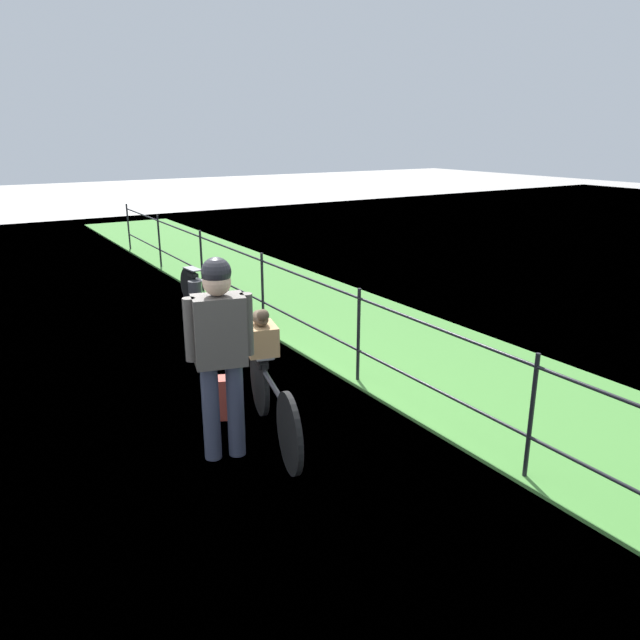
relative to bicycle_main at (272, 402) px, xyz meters
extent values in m
plane|color=#9E9993|center=(-0.64, -0.54, -0.35)|extent=(60.00, 60.00, 0.00)
cube|color=#478438|center=(-0.64, 2.46, -0.34)|extent=(27.00, 2.40, 0.03)
cylinder|color=black|center=(-9.64, 1.36, 0.17)|extent=(0.04, 0.04, 1.04)
cylinder|color=black|center=(-7.39, 1.36, 0.17)|extent=(0.04, 0.04, 1.04)
cylinder|color=black|center=(-5.14, 1.36, 0.17)|extent=(0.04, 0.04, 1.04)
cylinder|color=black|center=(-2.89, 1.36, 0.17)|extent=(0.04, 0.04, 1.04)
cylinder|color=black|center=(-0.64, 1.36, 0.17)|extent=(0.04, 0.04, 1.04)
cylinder|color=black|center=(1.61, 1.36, 0.17)|extent=(0.04, 0.04, 1.04)
cylinder|color=black|center=(-0.64, 1.36, 0.01)|extent=(18.00, 0.03, 0.03)
cylinder|color=black|center=(-0.64, 1.36, 0.59)|extent=(18.00, 0.03, 0.03)
cylinder|color=black|center=(0.55, -0.14, -0.02)|extent=(0.65, 0.20, 0.66)
cylinder|color=black|center=(-0.51, 0.13, -0.02)|extent=(0.65, 0.20, 0.66)
cylinder|color=#2D2D33|center=(0.02, 0.00, 0.16)|extent=(0.84, 0.25, 0.04)
cube|color=black|center=(-0.39, 0.10, 0.21)|extent=(0.22, 0.14, 0.06)
cube|color=slate|center=(-0.39, 0.10, 0.30)|extent=(0.39, 0.24, 0.02)
cube|color=#A87F51|center=(-0.39, 0.10, 0.44)|extent=(0.40, 0.34, 0.26)
ellipsoid|color=#4C3D2D|center=(-0.39, 0.10, 0.64)|extent=(0.31, 0.20, 0.13)
sphere|color=#4C3D2D|center=(-0.28, 0.07, 0.70)|extent=(0.11, 0.11, 0.11)
cylinder|color=#383D51|center=(0.08, -0.38, 0.06)|extent=(0.14, 0.14, 0.82)
cylinder|color=#383D51|center=(0.03, -0.57, 0.06)|extent=(0.14, 0.14, 0.82)
cube|color=#4C4742|center=(0.06, -0.48, 0.75)|extent=(0.35, 0.45, 0.56)
cylinder|color=#4C4742|center=(0.11, -0.26, 0.78)|extent=(0.10, 0.10, 0.50)
cylinder|color=#4C4742|center=(0.00, -0.69, 0.78)|extent=(0.10, 0.10, 0.50)
sphere|color=tan|center=(0.06, -0.48, 1.14)|extent=(0.22, 0.22, 0.22)
sphere|color=black|center=(0.06, -0.48, 1.22)|extent=(0.23, 0.23, 0.23)
cube|color=maroon|center=(-0.62, -0.21, -0.15)|extent=(0.28, 0.33, 0.40)
cylinder|color=#38383D|center=(-4.14, 0.86, -0.12)|extent=(0.20, 0.20, 0.46)
cylinder|color=black|center=(-3.55, 1.00, -0.05)|extent=(0.61, 0.10, 0.60)
cylinder|color=black|center=(-4.50, 0.91, -0.05)|extent=(0.61, 0.10, 0.60)
cylinder|color=#BCB7B2|center=(-4.03, 0.96, 0.12)|extent=(0.74, 0.12, 0.04)
cube|color=black|center=(-4.38, 0.92, 0.15)|extent=(0.21, 0.11, 0.06)
cube|color=slate|center=(-4.38, 0.92, 0.25)|extent=(0.37, 0.19, 0.02)
camera|label=1|loc=(4.29, -2.18, 2.23)|focal=34.05mm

